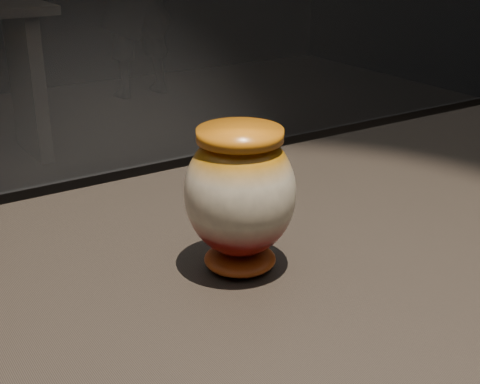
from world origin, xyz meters
name	(u,v)px	position (x,y,z in m)	size (l,w,h in m)	color
main_vase	(240,195)	(-0.08, 0.02, 1.00)	(0.19, 0.19, 0.19)	#6C0D09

